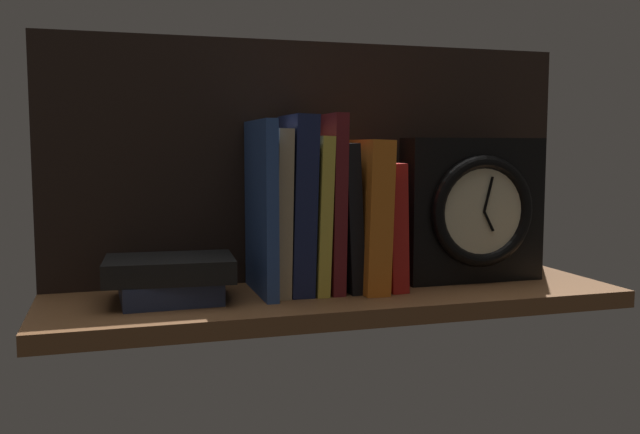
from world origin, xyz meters
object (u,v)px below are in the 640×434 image
object	(u,v)px
book_navy_bierce	(296,204)
book_red_requiem	(383,225)
book_maroon_dawkins	(328,203)
book_yellow_seinlanguage	(314,214)
book_orange_pandolfini	(362,214)
book_tan_shortstories	(276,212)
book_black_skeptic	(343,216)
book_blue_modern	(261,208)
book_stack_side	(170,278)
framed_clock	(474,210)

from	to	relation	value
book_navy_bierce	book_red_requiem	size ratio (longest dim) A/B	1.37
book_red_requiem	book_maroon_dawkins	bearing A→B (deg)	180.00
book_yellow_seinlanguage	book_maroon_dawkins	distance (cm)	2.69
book_navy_bierce	book_orange_pandolfini	distance (cm)	10.48
book_orange_pandolfini	book_tan_shortstories	bearing A→B (deg)	180.00
book_navy_bierce	book_black_skeptic	bearing A→B (deg)	-0.00
book_blue_modern	book_stack_side	xyz separation A→B (cm)	(-13.18, -1.58, -9.27)
book_maroon_dawkins	book_orange_pandolfini	world-z (taller)	book_maroon_dawkins
book_navy_bierce	book_red_requiem	bearing A→B (deg)	-0.00
book_tan_shortstories	book_navy_bierce	world-z (taller)	book_navy_bierce
book_stack_side	book_blue_modern	bearing A→B (deg)	6.82
book_blue_modern	framed_clock	distance (cm)	33.90
book_maroon_dawkins	book_yellow_seinlanguage	bearing A→B (deg)	180.00
book_tan_shortstories	book_maroon_dawkins	bearing A→B (deg)	0.00
framed_clock	book_maroon_dawkins	bearing A→B (deg)	177.82
framed_clock	book_stack_side	distance (cm)	47.75
book_yellow_seinlanguage	book_orange_pandolfini	size ratio (longest dim) A/B	1.02
book_stack_side	book_red_requiem	bearing A→B (deg)	2.82
book_maroon_dawkins	framed_clock	distance (cm)	23.78
book_navy_bierce	book_black_skeptic	world-z (taller)	book_navy_bierce
book_yellow_seinlanguage	book_black_skeptic	distance (cm)	4.45
book_blue_modern	book_red_requiem	size ratio (longest dim) A/B	1.33
framed_clock	book_stack_side	xyz separation A→B (cm)	(-47.05, -0.67, -8.08)
book_yellow_seinlanguage	framed_clock	distance (cm)	25.87
framed_clock	book_blue_modern	bearing A→B (deg)	178.47
book_navy_bierce	book_maroon_dawkins	distance (cm)	4.98
book_black_skeptic	book_maroon_dawkins	bearing A→B (deg)	180.00
book_blue_modern	book_stack_side	size ratio (longest dim) A/B	1.39
book_black_skeptic	book_red_requiem	bearing A→B (deg)	0.00
book_navy_bierce	book_yellow_seinlanguage	world-z (taller)	book_navy_bierce
book_black_skeptic	book_stack_side	xyz separation A→B (cm)	(-25.61, -1.58, -7.63)
book_red_requiem	framed_clock	world-z (taller)	framed_clock
book_maroon_dawkins	book_blue_modern	bearing A→B (deg)	180.00
book_tan_shortstories	book_yellow_seinlanguage	bearing A→B (deg)	0.00
book_tan_shortstories	framed_clock	bearing A→B (deg)	-1.63
book_black_skeptic	book_blue_modern	bearing A→B (deg)	180.00
book_black_skeptic	book_stack_side	world-z (taller)	book_black_skeptic
book_navy_bierce	book_yellow_seinlanguage	xyz separation A→B (cm)	(2.83, -0.00, -1.50)
book_tan_shortstories	book_yellow_seinlanguage	size ratio (longest dim) A/B	1.04
book_navy_bierce	book_maroon_dawkins	size ratio (longest dim) A/B	0.99
book_black_skeptic	framed_clock	bearing A→B (deg)	-2.41
framed_clock	book_red_requiem	bearing A→B (deg)	176.56
book_maroon_dawkins	framed_clock	world-z (taller)	book_maroon_dawkins
book_orange_pandolfini	book_red_requiem	distance (cm)	3.73
book_orange_pandolfini	book_red_requiem	world-z (taller)	book_orange_pandolfini
book_blue_modern	book_orange_pandolfini	size ratio (longest dim) A/B	1.13
book_orange_pandolfini	book_black_skeptic	bearing A→B (deg)	180.00
book_red_requiem	book_stack_side	distance (cm)	32.66
book_red_requiem	book_yellow_seinlanguage	bearing A→B (deg)	180.00
book_yellow_seinlanguage	book_maroon_dawkins	size ratio (longest dim) A/B	0.88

